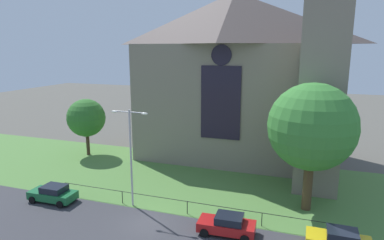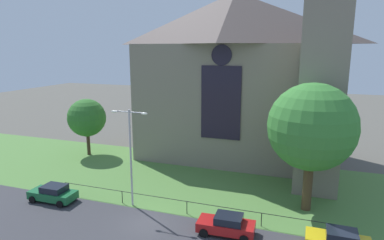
{
  "view_description": "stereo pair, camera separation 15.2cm",
  "coord_description": "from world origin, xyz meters",
  "px_view_note": "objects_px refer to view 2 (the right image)",
  "views": [
    {
      "loc": [
        11.14,
        -21.69,
        13.45
      ],
      "look_at": [
        0.98,
        8.0,
        6.78
      ],
      "focal_mm": 31.42,
      "sensor_mm": 36.0,
      "label": 1
    },
    {
      "loc": [
        11.28,
        -21.64,
        13.45
      ],
      "look_at": [
        0.98,
        8.0,
        6.78
      ],
      "focal_mm": 31.42,
      "sensor_mm": 36.0,
      "label": 2
    }
  ],
  "objects_px": {
    "tree_right_near": "(312,127)",
    "parked_car_red": "(227,225)",
    "streetlamp_near": "(130,146)",
    "church_building": "(239,76)",
    "parked_car_green": "(53,193)",
    "tree_left_far": "(87,118)"
  },
  "relations": [
    {
      "from": "church_building",
      "to": "parked_car_green",
      "type": "xyz_separation_m",
      "value": [
        -12.95,
        -17.93,
        -9.53
      ]
    },
    {
      "from": "church_building",
      "to": "tree_right_near",
      "type": "bearing_deg",
      "value": -54.72
    },
    {
      "from": "streetlamp_near",
      "to": "tree_right_near",
      "type": "bearing_deg",
      "value": 16.36
    },
    {
      "from": "tree_right_near",
      "to": "streetlamp_near",
      "type": "bearing_deg",
      "value": -163.64
    },
    {
      "from": "parked_car_green",
      "to": "parked_car_red",
      "type": "xyz_separation_m",
      "value": [
        16.01,
        -0.25,
        0.0
      ]
    },
    {
      "from": "tree_right_near",
      "to": "parked_car_green",
      "type": "height_order",
      "value": "tree_right_near"
    },
    {
      "from": "church_building",
      "to": "parked_car_red",
      "type": "relative_size",
      "value": 6.08
    },
    {
      "from": "streetlamp_near",
      "to": "parked_car_green",
      "type": "height_order",
      "value": "streetlamp_near"
    },
    {
      "from": "church_building",
      "to": "parked_car_green",
      "type": "distance_m",
      "value": 24.08
    },
    {
      "from": "tree_left_far",
      "to": "parked_car_green",
      "type": "distance_m",
      "value": 14.3
    },
    {
      "from": "streetlamp_near",
      "to": "parked_car_green",
      "type": "xyz_separation_m",
      "value": [
        -7.14,
        -1.6,
        -4.66
      ]
    },
    {
      "from": "tree_left_far",
      "to": "tree_right_near",
      "type": "xyz_separation_m",
      "value": [
        26.85,
        -6.79,
        2.35
      ]
    },
    {
      "from": "tree_left_far",
      "to": "parked_car_red",
      "type": "relative_size",
      "value": 1.7
    },
    {
      "from": "tree_left_far",
      "to": "streetlamp_near",
      "type": "xyz_separation_m",
      "value": [
        12.48,
        -11.01,
        0.54
      ]
    },
    {
      "from": "tree_left_far",
      "to": "parked_car_red",
      "type": "height_order",
      "value": "tree_left_far"
    },
    {
      "from": "parked_car_red",
      "to": "church_building",
      "type": "bearing_deg",
      "value": -82.97
    },
    {
      "from": "tree_left_far",
      "to": "streetlamp_near",
      "type": "height_order",
      "value": "streetlamp_near"
    },
    {
      "from": "church_building",
      "to": "parked_car_red",
      "type": "distance_m",
      "value": 20.74
    },
    {
      "from": "tree_right_near",
      "to": "parked_car_red",
      "type": "relative_size",
      "value": 2.54
    },
    {
      "from": "parked_car_green",
      "to": "tree_left_far",
      "type": "bearing_deg",
      "value": -68.35
    },
    {
      "from": "church_building",
      "to": "parked_car_red",
      "type": "bearing_deg",
      "value": -80.44
    },
    {
      "from": "tree_right_near",
      "to": "parked_car_green",
      "type": "relative_size",
      "value": 2.56
    }
  ]
}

